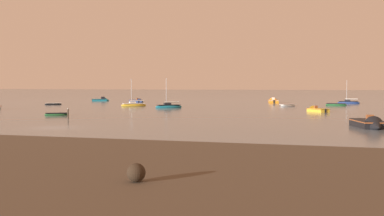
# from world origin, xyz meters

# --- Properties ---
(ground_plane) EXTENTS (800.00, 800.00, 0.00)m
(ground_plane) POSITION_xyz_m (0.00, 0.00, 0.00)
(ground_plane) COLOR slate
(tidal_rock_left) EXTENTS (0.84, 0.84, 0.84)m
(tidal_rock_left) POSITION_xyz_m (19.95, -24.92, 0.65)
(tidal_rock_left) COLOR #2D2116
(tidal_rock_left) RESTS_ON mudflat_shore
(motorboat_moored_0) EXTENTS (4.22, 4.83, 1.65)m
(motorboat_moored_0) POSITION_xyz_m (25.10, 39.00, 0.23)
(motorboat_moored_0) COLOR gold
(motorboat_moored_0) RESTS_ON ground
(rowboat_moored_0) EXTENTS (3.57, 2.88, 0.55)m
(rowboat_moored_0) POSITION_xyz_m (-11.15, 18.10, 0.15)
(rowboat_moored_0) COLOR #23602D
(rowboat_moored_0) RESTS_ON ground
(rowboat_moored_1) EXTENTS (4.55, 1.65, 0.71)m
(rowboat_moored_1) POSITION_xyz_m (28.44, 64.98, 0.19)
(rowboat_moored_1) COLOR #23602D
(rowboat_moored_1) RESTS_ON ground
(motorboat_moored_1) EXTENTS (3.26, 6.49, 2.13)m
(motorboat_moored_1) POSITION_xyz_m (13.26, 77.85, 0.29)
(motorboat_moored_1) COLOR orange
(motorboat_moored_1) RESTS_ON ground
(motorboat_moored_2) EXTENTS (4.94, 3.63, 1.80)m
(motorboat_moored_2) POSITION_xyz_m (-34.21, 77.72, 0.27)
(motorboat_moored_2) COLOR #197084
(motorboat_moored_2) RESTS_ON ground
(motorboat_moored_3) EXTENTS (4.87, 3.74, 1.61)m
(motorboat_moored_3) POSITION_xyz_m (-21.14, 72.15, 0.22)
(motorboat_moored_3) COLOR navy
(motorboat_moored_3) RESTS_ON ground
(motorboat_moored_4) EXTENTS (3.76, 6.73, 2.19)m
(motorboat_moored_4) POSITION_xyz_m (31.82, 9.07, 0.30)
(motorboat_moored_4) COLOR black
(motorboat_moored_4) RESTS_ON ground
(sailboat_moored_1) EXTENTS (5.31, 1.97, 5.84)m
(sailboat_moored_1) POSITION_xyz_m (31.32, 77.88, 0.25)
(sailboat_moored_1) COLOR navy
(sailboat_moored_1) RESTS_ON ground
(sailboat_moored_2) EXTENTS (5.29, 4.71, 6.09)m
(sailboat_moored_2) POSITION_xyz_m (-12.65, 50.00, 0.26)
(sailboat_moored_2) COLOR gold
(sailboat_moored_2) RESTS_ON ground
(sailboat_moored_3) EXTENTS (5.36, 4.59, 6.08)m
(sailboat_moored_3) POSITION_xyz_m (-3.17, 45.31, 0.26)
(sailboat_moored_3) COLOR #197084
(sailboat_moored_3) RESTS_ON ground
(rowboat_moored_4) EXTENTS (3.63, 3.97, 0.63)m
(rowboat_moored_4) POSITION_xyz_m (18.70, 58.65, 0.17)
(rowboat_moored_4) COLOR white
(rowboat_moored_4) RESTS_ON ground
(rowboat_moored_6) EXTENTS (3.77, 3.22, 0.59)m
(rowboat_moored_6) POSITION_xyz_m (-33.23, 51.74, 0.16)
(rowboat_moored_6) COLOR black
(rowboat_moored_6) RESTS_ON ground
(mooring_post_left) EXTENTS (0.22, 0.22, 1.50)m
(mooring_post_left) POSITION_xyz_m (-6.42, 13.41, 0.65)
(mooring_post_left) COLOR #3F3323
(mooring_post_left) RESTS_ON ground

